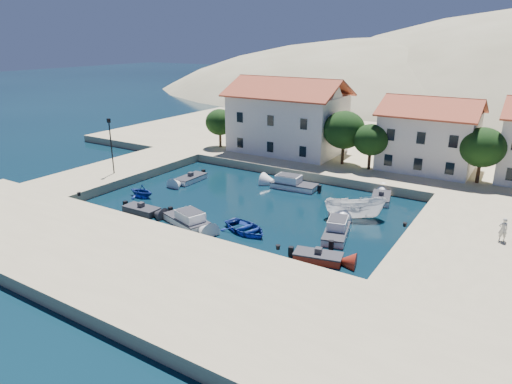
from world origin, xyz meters
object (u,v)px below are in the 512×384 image
building_mid (429,133)px  cabin_cruiser_south (186,219)px  pedestrian (503,229)px  boat_east (354,218)px  building_left (288,114)px  cabin_cruiser_east (336,232)px  rowboat_south (246,232)px  lamppost (111,141)px

building_mid → cabin_cruiser_south: building_mid is taller
pedestrian → boat_east: bearing=-28.0°
cabin_cruiser_south → boat_east: size_ratio=0.93×
building_left → cabin_cruiser_east: 26.78m
cabin_cruiser_south → cabin_cruiser_east: same height
building_mid → boat_east: 17.97m
cabin_cruiser_south → cabin_cruiser_east: bearing=38.4°
rowboat_south → pedestrian: 20.03m
rowboat_south → cabin_cruiser_east: (6.93, 3.07, 0.48)m
building_left → boat_east: building_left is taller
lamppost → cabin_cruiser_east: size_ratio=1.30×
building_mid → rowboat_south: bearing=-109.9°
lamppost → boat_east: size_ratio=1.12×
building_mid → rowboat_south: size_ratio=2.34×
building_mid → cabin_cruiser_east: size_ratio=2.20×
pedestrian → lamppost: bearing=-19.5°
cabin_cruiser_south → rowboat_south: (5.33, 1.42, -0.48)m
cabin_cruiser_east → boat_east: 4.81m
cabin_cruiser_south → rowboat_south: size_ratio=1.15×
building_left → cabin_cruiser_east: bearing=-52.6°
rowboat_south → cabin_cruiser_east: size_ratio=0.94×
cabin_cruiser_south → rowboat_south: bearing=33.2°
lamppost → building_mid: bearing=35.4°
building_mid → pedestrian: bearing=-61.6°
building_mid → rowboat_south: building_mid is taller
cabin_cruiser_south → pedestrian: bearing=37.7°
building_left → lamppost: (-11.50, -20.00, -1.18)m
lamppost → cabin_cruiser_east: bearing=-1.7°
building_left → building_mid: 18.04m
lamppost → pedestrian: lamppost is taller
cabin_cruiser_south → lamppost: bearing=179.0°
cabin_cruiser_south → boat_east: 15.21m
building_left → boat_east: (15.73, -16.04, -5.94)m
cabin_cruiser_east → boat_east: (-0.20, 4.78, -0.48)m
building_left → lamppost: building_left is taller
boat_east → pedestrian: size_ratio=3.01×
rowboat_south → cabin_cruiser_south: bearing=122.6°
cabin_cruiser_south → rowboat_south: 5.53m
boat_east → pedestrian: (11.92, -0.80, 1.92)m
cabin_cruiser_east → pedestrian: (11.72, 3.98, 1.44)m
building_mid → cabin_cruiser_east: bearing=-95.4°
cabin_cruiser_east → rowboat_south: bearing=99.9°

